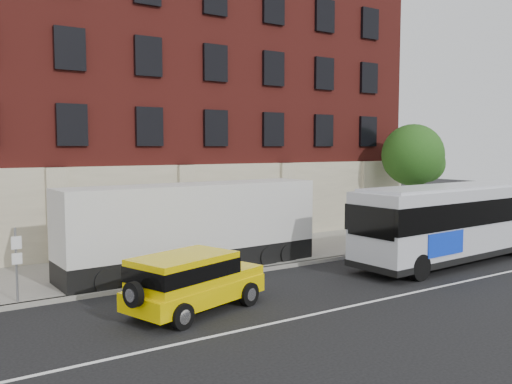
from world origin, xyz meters
TOP-DOWN VIEW (x-y plane):
  - ground at (0.00, 0.00)m, footprint 120.00×120.00m
  - sidewalk at (0.00, 9.00)m, footprint 60.00×6.00m
  - kerb at (0.00, 6.00)m, footprint 60.00×0.25m
  - lane_line at (0.00, 0.50)m, footprint 60.00×0.12m
  - building at (-0.01, 16.92)m, footprint 30.00×12.10m
  - sign_pole at (-8.50, 6.15)m, footprint 0.30×0.20m
  - street_tree at (13.54, 9.48)m, footprint 3.60×3.60m
  - city_bus at (9.30, 2.93)m, footprint 12.42×3.32m
  - yellow_suv at (-4.21, 2.69)m, footprint 4.84×3.14m
  - shipping_container at (-1.77, 7.34)m, footprint 10.74×2.72m

SIDE VIEW (x-z plane):
  - ground at x=0.00m, z-range 0.00..0.00m
  - lane_line at x=0.00m, z-range 0.00..0.01m
  - sidewalk at x=0.00m, z-range 0.00..0.15m
  - kerb at x=0.00m, z-range 0.00..0.15m
  - yellow_suv at x=-4.21m, z-range 0.13..1.94m
  - sign_pole at x=-8.50m, z-range 0.20..2.70m
  - shipping_container at x=-1.77m, z-range -0.02..3.53m
  - city_bus at x=9.30m, z-range 0.17..3.54m
  - street_tree at x=13.54m, z-range 1.31..7.51m
  - building at x=-0.01m, z-range 0.08..15.08m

